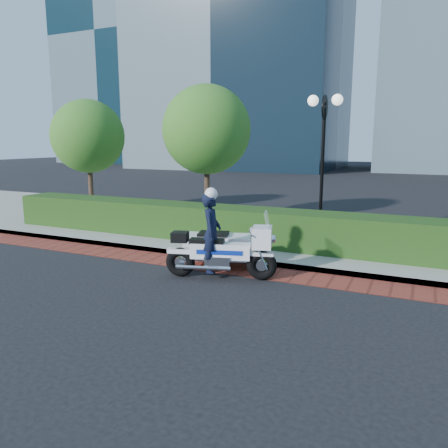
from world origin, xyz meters
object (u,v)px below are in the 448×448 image
at_px(lamppost, 323,144).
at_px(tree_a, 88,136).
at_px(tree_b, 207,130).
at_px(police_motorcycle, 218,244).

relative_size(lamppost, tree_a, 0.92).
bearing_deg(tree_b, police_motorcycle, -60.72).
bearing_deg(lamppost, tree_b, 163.89).
height_order(tree_b, police_motorcycle, tree_b).
bearing_deg(lamppost, tree_a, 172.59).
bearing_deg(tree_b, tree_a, 180.00).
relative_size(tree_b, police_motorcycle, 1.92).
relative_size(tree_a, tree_b, 0.94).
xyz_separation_m(lamppost, tree_b, (-4.50, 1.30, 0.48)).
bearing_deg(police_motorcycle, tree_a, 131.15).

